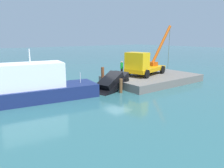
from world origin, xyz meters
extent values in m
plane|color=#2D6066|center=(0.00, 0.00, 0.00)|extent=(200.00, 200.00, 0.00)
cube|color=slate|center=(-5.48, 0.00, 0.43)|extent=(11.30, 7.11, 0.85)
cube|color=orange|center=(-5.14, -0.82, 1.58)|extent=(6.44, 4.06, 0.45)
cube|color=yellow|center=(-3.07, -0.26, 2.78)|extent=(2.26, 2.84, 1.96)
cylinder|color=black|center=(-3.46, 0.98, 1.35)|extent=(1.04, 0.55, 1.00)
cylinder|color=black|center=(-2.79, -1.53, 1.35)|extent=(1.04, 0.55, 1.00)
cylinder|color=black|center=(-7.50, -0.11, 1.35)|extent=(1.04, 0.55, 1.00)
cylinder|color=black|center=(-6.82, -2.62, 1.35)|extent=(1.04, 0.55, 1.00)
cylinder|color=#BF4C0C|center=(-8.47, -1.29, 4.58)|extent=(3.49, 0.37, 4.96)
cube|color=#BF4C0C|center=(-6.87, -1.28, 2.05)|extent=(1.00, 1.00, 0.50)
cylinder|color=#4C4C19|center=(-10.06, -1.30, 4.03)|extent=(0.04, 0.04, 5.87)
cylinder|color=#2E2E2E|center=(-2.79, -2.73, 1.22)|extent=(0.28, 0.28, 0.74)
cylinder|color=green|center=(-2.79, -2.73, 1.97)|extent=(0.34, 0.34, 0.74)
sphere|color=tan|center=(-2.79, -2.73, 2.45)|extent=(0.22, 0.22, 0.22)
cube|color=black|center=(1.40, 0.48, 0.56)|extent=(4.84, 2.96, 2.53)
cube|color=black|center=(1.42, 0.49, 1.17)|extent=(2.94, 2.26, 1.60)
cylinder|color=black|center=(2.48, 1.74, -0.41)|extent=(0.88, 0.43, 0.85)
cylinder|color=black|center=(2.95, -0.07, -0.41)|extent=(0.88, 0.43, 0.85)
cylinder|color=black|center=(-0.40, 0.98, 0.99)|extent=(0.88, 0.43, 0.85)
cylinder|color=black|center=(0.07, -0.83, 0.99)|extent=(0.88, 0.43, 0.85)
cube|color=navy|center=(9.58, -0.88, 0.10)|extent=(13.04, 5.13, 2.19)
cube|color=white|center=(8.95, -0.78, 2.27)|extent=(5.68, 3.37, 2.16)
cylinder|color=white|center=(8.95, -0.78, 3.95)|extent=(0.10, 0.10, 1.20)
cylinder|color=silver|center=(4.56, -0.10, 1.69)|extent=(0.06, 0.06, 1.00)
cylinder|color=brown|center=(0.85, -1.71, 1.10)|extent=(0.35, 0.35, 2.20)
cylinder|color=brown|center=(1.02, 1.77, 0.72)|extent=(0.32, 0.32, 1.43)
camera|label=1|loc=(14.25, 17.87, 5.53)|focal=34.16mm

